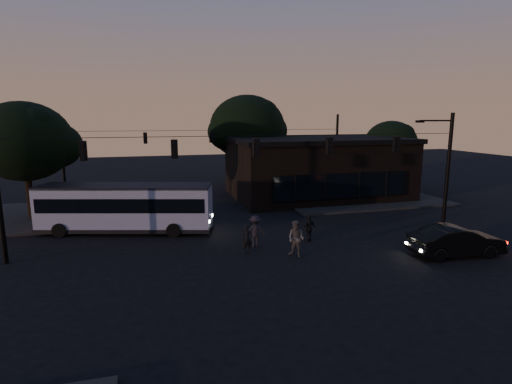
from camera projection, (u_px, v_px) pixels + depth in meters
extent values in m
plane|color=black|center=(277.00, 266.00, 19.58)|extent=(120.00, 120.00, 0.00)
cube|color=black|center=(355.00, 198.00, 35.95)|extent=(14.00, 10.00, 0.15)
cube|color=black|center=(36.00, 216.00, 29.21)|extent=(14.00, 10.00, 0.15)
cube|color=black|center=(316.00, 169.00, 36.62)|extent=(15.00, 10.00, 5.00)
cube|color=black|center=(317.00, 140.00, 36.12)|extent=(15.40, 10.40, 0.40)
cube|color=black|center=(342.00, 186.00, 31.89)|extent=(11.50, 0.18, 2.00)
cylinder|color=black|center=(247.00, 168.00, 41.10)|extent=(0.44, 0.44, 4.00)
ellipsoid|color=black|center=(247.00, 127.00, 40.33)|extent=(7.60, 7.60, 6.46)
cylinder|color=black|center=(389.00, 174.00, 41.03)|extent=(0.44, 0.44, 3.00)
ellipsoid|color=black|center=(391.00, 143.00, 40.45)|extent=(5.20, 5.20, 4.42)
cylinder|color=black|center=(30.00, 196.00, 27.95)|extent=(0.44, 0.44, 3.60)
ellipsoid|color=black|center=(24.00, 141.00, 27.25)|extent=(6.40, 6.40, 5.44)
cylinder|color=black|center=(448.00, 171.00, 26.05)|extent=(0.24, 0.24, 7.50)
cylinder|color=black|center=(256.00, 136.00, 22.23)|extent=(26.00, 0.03, 0.03)
cube|color=black|center=(83.00, 151.00, 20.02)|extent=(0.34, 0.30, 1.00)
cube|color=black|center=(174.00, 149.00, 21.18)|extent=(0.34, 0.30, 1.00)
cube|color=black|center=(256.00, 147.00, 22.35)|extent=(0.34, 0.30, 1.00)
cube|color=black|center=(330.00, 146.00, 23.51)|extent=(0.34, 0.30, 1.00)
cube|color=black|center=(396.00, 144.00, 24.68)|extent=(0.34, 0.30, 1.00)
cylinder|color=black|center=(62.00, 158.00, 34.48)|extent=(0.24, 0.24, 7.50)
cylinder|color=black|center=(336.00, 151.00, 41.22)|extent=(0.24, 0.24, 7.50)
cylinder|color=black|center=(211.00, 130.00, 37.43)|extent=(26.00, 0.03, 0.03)
cube|color=black|center=(145.00, 138.00, 36.00)|extent=(0.34, 0.30, 1.00)
cube|color=black|center=(211.00, 137.00, 37.55)|extent=(0.34, 0.30, 1.00)
cube|color=black|center=(272.00, 136.00, 39.11)|extent=(0.34, 0.30, 1.00)
cube|color=#8B91B2|center=(126.00, 206.00, 25.21)|extent=(10.95, 5.14, 2.53)
cube|color=black|center=(126.00, 202.00, 25.17)|extent=(10.55, 5.07, 0.87)
cube|color=black|center=(125.00, 186.00, 24.98)|extent=(10.95, 5.14, 0.15)
cube|color=black|center=(127.00, 227.00, 25.47)|extent=(11.06, 5.23, 0.24)
cylinder|color=black|center=(59.00, 230.00, 24.25)|extent=(0.91, 0.46, 0.87)
cylinder|color=black|center=(77.00, 220.00, 26.64)|extent=(0.91, 0.46, 0.87)
cylinder|color=black|center=(174.00, 230.00, 24.26)|extent=(0.91, 0.46, 0.87)
cylinder|color=black|center=(181.00, 220.00, 26.65)|extent=(0.91, 0.46, 0.87)
imported|color=black|center=(456.00, 241.00, 20.97)|extent=(5.00, 2.05, 1.61)
imported|color=black|center=(247.00, 239.00, 21.37)|extent=(0.59, 0.40, 1.56)
imported|color=#484442|center=(296.00, 239.00, 20.85)|extent=(1.15, 1.18, 1.92)
imported|color=black|center=(309.00, 228.00, 23.42)|extent=(1.01, 0.71, 1.58)
imported|color=black|center=(255.00, 231.00, 22.50)|extent=(1.20, 0.75, 1.79)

